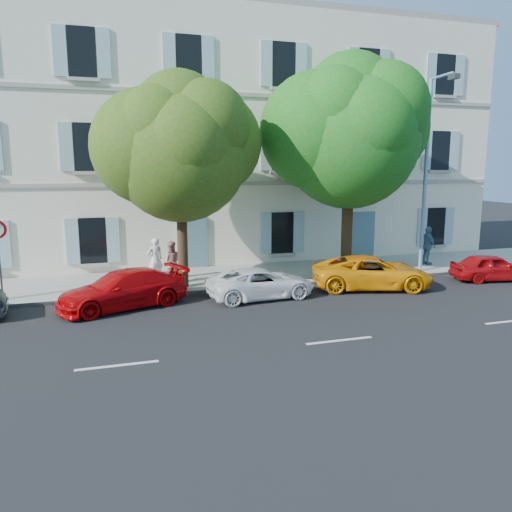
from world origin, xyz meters
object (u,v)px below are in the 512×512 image
object	(u,v)px
car_yellow_supercar	(372,272)
tree_right	(350,140)
car_white_coupe	(261,283)
pedestrian_b	(171,262)
car_red_hatchback	(492,267)
tree_left	(180,155)
street_lamp	(428,164)
pedestrian_c	(428,246)
car_red_coupe	(123,289)
pedestrian_a	(155,259)

from	to	relation	value
car_yellow_supercar	tree_right	bearing A→B (deg)	16.88
car_white_coupe	pedestrian_b	world-z (taller)	pedestrian_b
car_red_hatchback	tree_left	size ratio (longest dim) A/B	0.43
tree_left	street_lamp	distance (m)	10.67
car_white_coupe	car_red_hatchback	xyz separation A→B (m)	(10.21, -0.22, 0.02)
street_lamp	pedestrian_c	world-z (taller)	street_lamp
car_yellow_supercar	tree_right	world-z (taller)	tree_right
car_red_coupe	pedestrian_a	bearing A→B (deg)	136.26
pedestrian_a	pedestrian_b	distance (m)	0.75
car_yellow_supercar	street_lamp	bearing A→B (deg)	-49.98
pedestrian_c	car_red_hatchback	bearing A→B (deg)	-165.20
tree_right	pedestrian_c	world-z (taller)	tree_right
car_white_coupe	car_yellow_supercar	distance (m)	4.65
pedestrian_b	pedestrian_c	xyz separation A→B (m)	(12.23, 0.17, 0.07)
car_red_hatchback	pedestrian_a	xyz separation A→B (m)	(-13.71, 3.51, 0.47)
tree_right	pedestrian_a	size ratio (longest dim) A/B	5.00
car_red_hatchback	pedestrian_c	distance (m)	3.35
car_yellow_supercar	car_red_hatchback	xyz separation A→B (m)	(5.56, -0.29, -0.08)
car_red_hatchback	pedestrian_b	world-z (taller)	pedestrian_b
car_red_hatchback	pedestrian_b	bearing A→B (deg)	88.04
pedestrian_a	pedestrian_c	size ratio (longest dim) A/B	0.98
car_red_coupe	pedestrian_a	distance (m)	3.47
pedestrian_a	car_red_coupe	bearing A→B (deg)	47.80
street_lamp	pedestrian_b	xyz separation A→B (m)	(-11.01, 1.19, -3.87)
tree_left	tree_right	distance (m)	7.22
tree_left	street_lamp	size ratio (longest dim) A/B	0.95
street_lamp	tree_left	bearing A→B (deg)	178.19
street_lamp	car_red_hatchback	bearing A→B (deg)	-40.66
pedestrian_c	pedestrian_a	bearing A→B (deg)	87.51
car_red_hatchback	pedestrian_c	world-z (taller)	pedestrian_c
car_red_coupe	tree_left	world-z (taller)	tree_left
car_red_coupe	pedestrian_c	distance (m)	14.52
car_red_hatchback	pedestrian_a	size ratio (longest dim) A/B	1.88
pedestrian_c	car_yellow_supercar	bearing A→B (deg)	120.87
car_yellow_supercar	pedestrian_a	xyz separation A→B (m)	(-8.14, 3.22, 0.39)
tree_right	pedestrian_b	size ratio (longest dim) A/B	5.28
pedestrian_b	car_white_coupe	bearing A→B (deg)	145.24
car_white_coupe	pedestrian_c	xyz separation A→B (m)	(9.30, 2.97, 0.51)
pedestrian_a	car_red_hatchback	bearing A→B (deg)	148.16
pedestrian_b	tree_right	bearing A→B (deg)	-175.24
car_red_coupe	pedestrian_b	size ratio (longest dim) A/B	2.62
pedestrian_b	pedestrian_c	distance (m)	12.23
pedestrian_c	pedestrian_b	bearing A→B (deg)	89.75
car_white_coupe	pedestrian_c	distance (m)	9.78
car_red_coupe	pedestrian_a	size ratio (longest dim) A/B	2.49
street_lamp	pedestrian_a	xyz separation A→B (m)	(-11.58, 1.68, -3.83)
car_white_coupe	tree_right	size ratio (longest dim) A/B	0.45
pedestrian_b	pedestrian_c	size ratio (longest dim) A/B	0.93
tree_left	pedestrian_b	size ratio (longest dim) A/B	4.65
car_white_coupe	car_red_coupe	bearing A→B (deg)	83.70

